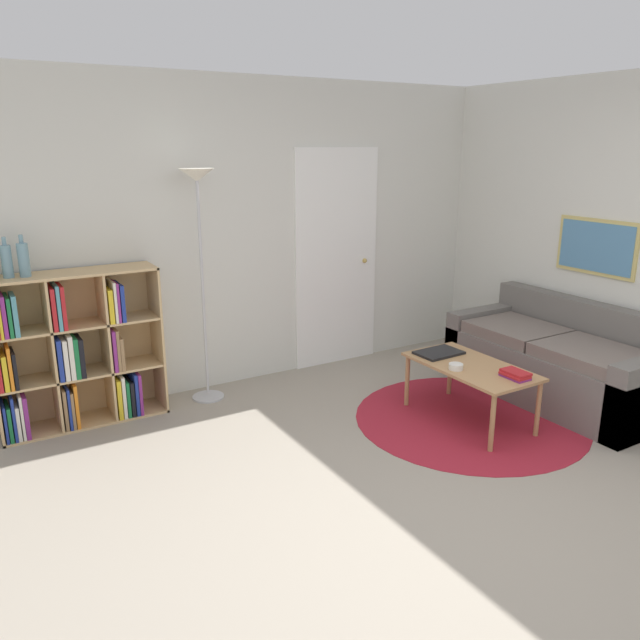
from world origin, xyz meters
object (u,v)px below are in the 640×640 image
at_px(bookshelf, 71,354).
at_px(couch, 560,363).
at_px(floor_lamp, 199,215).
at_px(coffee_table, 471,371).
at_px(laptop, 439,353).
at_px(bottle_middle, 7,261).
at_px(bottle_right, 24,259).
at_px(bowl, 456,367).

bearing_deg(bookshelf, couch, -23.13).
height_order(floor_lamp, coffee_table, floor_lamp).
height_order(bookshelf, floor_lamp, floor_lamp).
bearing_deg(coffee_table, laptop, 96.53).
xyz_separation_m(bottle_middle, bottle_right, (0.10, -0.02, 0.00)).
relative_size(laptop, bottle_right, 1.24).
relative_size(bookshelf, couch, 0.67).
bearing_deg(bookshelf, bottle_middle, 177.73).
bearing_deg(bowl, bottle_middle, 151.17).
height_order(coffee_table, bottle_middle, bottle_middle).
xyz_separation_m(bookshelf, bottle_middle, (-0.34, 0.01, 0.73)).
relative_size(coffee_table, bowl, 9.49).
distance_m(coffee_table, bottle_middle, 3.41).
height_order(bowl, bottle_right, bottle_right).
relative_size(bookshelf, bowl, 11.26).
bearing_deg(floor_lamp, bowl, -46.38).
distance_m(coffee_table, bowl, 0.18).
bearing_deg(coffee_table, bookshelf, 150.00).
xyz_separation_m(coffee_table, laptop, (-0.04, 0.32, 0.06)).
xyz_separation_m(bookshelf, laptop, (2.55, -1.17, -0.10)).
bearing_deg(laptop, bookshelf, 155.30).
xyz_separation_m(floor_lamp, couch, (2.55, -1.48, -1.24)).
bearing_deg(bottle_right, bottle_middle, 167.00).
relative_size(floor_lamp, bowl, 17.72).
bearing_deg(laptop, bottle_middle, 157.68).
bearing_deg(floor_lamp, bookshelf, 177.43).
xyz_separation_m(coffee_table, bottle_middle, (-2.93, 1.51, 0.88)).
distance_m(couch, coffee_table, 1.00).
bearing_deg(bottle_middle, floor_lamp, -2.50).
relative_size(floor_lamp, laptop, 5.19).
height_order(coffee_table, bowl, bowl).
height_order(couch, bowl, couch).
bearing_deg(bowl, laptop, 68.80).
distance_m(coffee_table, bottle_right, 3.31).
relative_size(floor_lamp, bottle_middle, 6.69).
relative_size(bottle_middle, bottle_right, 0.96).
bearing_deg(bowl, bottle_right, 150.62).
height_order(couch, laptop, couch).
distance_m(floor_lamp, bottle_right, 1.29).
height_order(floor_lamp, bottle_middle, floor_lamp).
height_order(bookshelf, bottle_middle, bottle_middle).
distance_m(laptop, bottle_right, 3.13).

